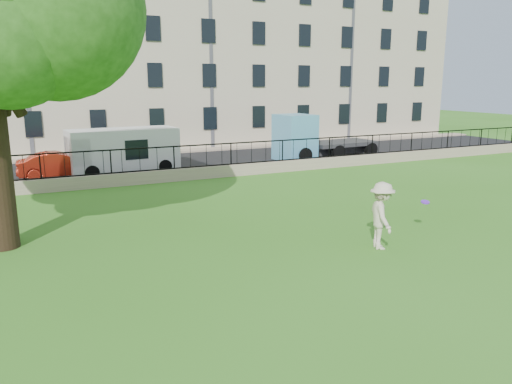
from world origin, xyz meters
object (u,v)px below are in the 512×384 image
frisbee (425,202)px  red_sedan (59,165)px  white_van (124,151)px  blue_truck (326,136)px  man (382,216)px

frisbee → red_sedan: (-9.71, 15.25, -0.38)m
white_van → blue_truck: bearing=-4.1°
frisbee → red_sedan: bearing=122.5°
red_sedan → white_van: 3.29m
frisbee → white_van: white_van is taller
red_sedan → blue_truck: (15.98, 0.00, 0.75)m
frisbee → red_sedan: red_sedan is taller
red_sedan → man: bearing=-153.6°
frisbee → blue_truck: (6.27, 15.25, 0.37)m
man → frisbee: size_ratio=7.29×
white_van → man: bearing=-79.0°
man → frisbee: 2.27m
blue_truck → white_van: bearing=176.4°
man → white_van: 16.37m
red_sedan → white_van: bearing=-89.0°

